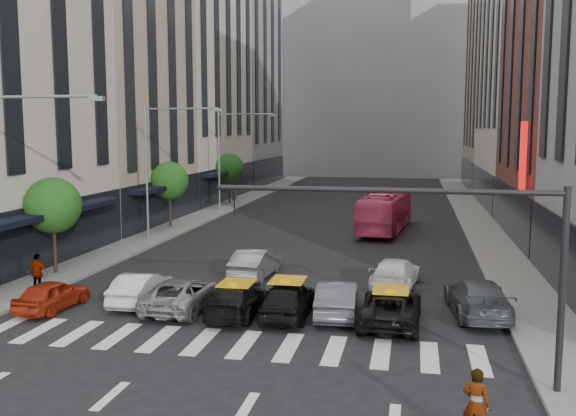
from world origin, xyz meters
The scene contains 29 objects.
ground centered at (0.00, 0.00, 0.00)m, with size 160.00×160.00×0.00m, color black.
sidewalk_left centered at (-11.50, 30.00, 0.07)m, with size 3.00×96.00×0.15m, color slate.
sidewalk_right centered at (11.50, 30.00, 0.07)m, with size 3.00×96.00×0.15m, color slate.
building_left_b centered at (-17.00, 28.00, 12.00)m, with size 8.00×16.00×24.00m, color tan.
building_left_c centered at (-17.00, 46.00, 18.00)m, with size 8.00×20.00×36.00m, color beige.
building_left_d centered at (-17.00, 65.00, 15.00)m, with size 8.00×18.00×30.00m, color gray.
building_right_d centered at (17.00, 65.00, 14.00)m, with size 8.00×18.00×28.00m, color tan.
building_far centered at (0.00, 85.00, 18.00)m, with size 30.00×10.00×36.00m, color gray.
tree_near centered at (-11.80, 10.00, 3.65)m, with size 2.88×2.88×4.95m.
tree_mid centered at (-11.80, 26.00, 3.65)m, with size 2.88×2.88×4.95m.
tree_far centered at (-11.80, 42.00, 3.65)m, with size 2.88×2.88×4.95m.
streetlamp_near centered at (-10.04, 4.00, 5.90)m, with size 5.38×0.25×9.00m.
streetlamp_mid centered at (-10.04, 20.00, 5.90)m, with size 5.38×0.25×9.00m.
streetlamp_far centered at (-10.04, 36.00, 5.90)m, with size 5.38×0.25×9.00m.
traffic_signal centered at (7.69, -1.00, 4.47)m, with size 10.10×0.20×6.00m.
liberty_sign centered at (12.60, 20.00, 6.00)m, with size 0.30×0.70×4.00m.
car_red centered at (-8.44, 4.14, 0.65)m, with size 1.53×3.81×1.30m, color #9E240E.
car_white_front centered at (-5.20, 5.81, 0.69)m, with size 1.45×4.17×1.37m, color #BABABA.
car_silver centered at (-3.09, 5.20, 0.68)m, with size 2.27×4.92×1.37m, color gray.
taxi_left centered at (-0.60, 4.84, 0.67)m, with size 1.87×4.60×1.34m, color black.
taxi_center centered at (1.48, 5.00, 0.76)m, with size 1.79×4.45×1.52m, color black.
car_grey_mid centered at (3.41, 5.63, 0.74)m, with size 1.57×4.51×1.49m, color #45474D.
taxi_right centered at (5.58, 4.87, 0.68)m, with size 2.26×4.89×1.36m, color black.
car_grey_curb centered at (9.00, 6.70, 0.76)m, with size 2.12×5.22×1.52m, color #44474C.
car_row2_left centered at (-1.51, 11.66, 0.75)m, with size 1.59×4.56×1.50m, color gray.
car_row2_right centered at (5.58, 10.95, 0.69)m, with size 1.93×4.76×1.38m, color white.
bus centered at (4.31, 27.83, 1.51)m, with size 2.53×10.81×3.01m, color #E84471.
rider centered at (7.91, -4.67, 1.76)m, with size 0.64×0.42×1.76m, color gray.
pedestrian_far centered at (-10.40, 6.21, 1.04)m, with size 1.04×0.43×1.77m, color gray.
Camera 1 is at (6.36, -19.65, 7.58)m, focal length 40.00 mm.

